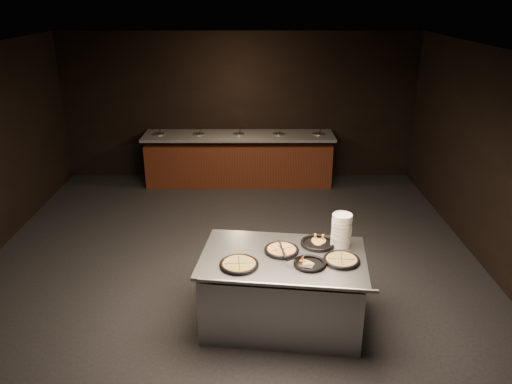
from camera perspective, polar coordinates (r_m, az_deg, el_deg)
room at (r=6.21m, az=-3.02°, el=1.92°), size 7.02×8.02×2.92m
salad_bar at (r=9.90m, az=-1.95°, el=3.41°), size 3.70×0.83×1.18m
serving_counter at (r=5.77m, az=3.03°, el=-11.24°), size 1.93×1.37×0.87m
plate_stack at (r=5.75m, az=9.74°, el=-4.32°), size 0.23×0.23×0.38m
pan_veggie_whole at (r=5.34m, az=-1.96°, el=-8.24°), size 0.42×0.42×0.04m
pan_cheese_whole at (r=5.62m, az=2.94°, el=-6.61°), size 0.39×0.39×0.04m
pan_cheese_slices_a at (r=5.81m, az=7.08°, el=-5.79°), size 0.40×0.40×0.04m
pan_cheese_slices_b at (r=5.38m, az=6.17°, el=-8.11°), size 0.35×0.35×0.04m
pan_veggie_slices at (r=5.50m, az=9.76°, el=-7.65°), size 0.40×0.40×0.04m
server_left at (r=5.53m, az=2.72°, el=-6.44°), size 0.19×0.32×0.17m
server_right at (r=5.32m, az=4.92°, el=-7.84°), size 0.29×0.13×0.14m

